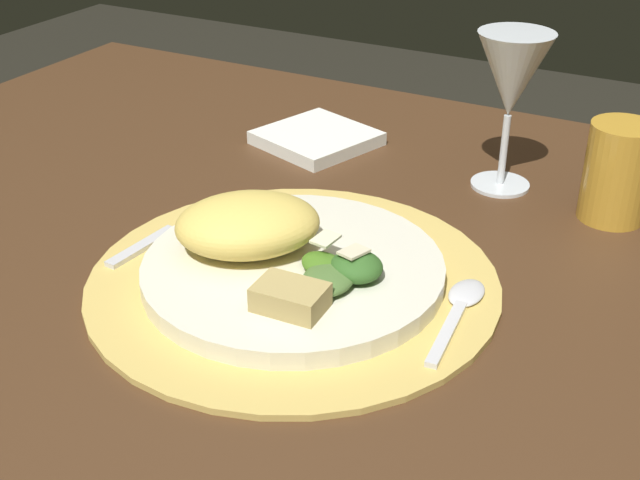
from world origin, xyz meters
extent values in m
cube|color=#472D19|center=(0.00, 0.00, 0.72)|extent=(1.29, 0.96, 0.02)
cylinder|color=#48301D|center=(-0.57, 0.41, 0.36)|extent=(0.06, 0.06, 0.71)
cylinder|color=#D3B258|center=(0.01, -0.04, 0.74)|extent=(0.37, 0.37, 0.01)
cylinder|color=silver|center=(0.01, -0.04, 0.75)|extent=(0.27, 0.27, 0.02)
ellipsoid|color=#E9C85C|center=(-0.04, -0.04, 0.78)|extent=(0.16, 0.16, 0.05)
ellipsoid|color=#44731F|center=(0.04, -0.04, 0.76)|extent=(0.06, 0.05, 0.02)
ellipsoid|color=#4B6D32|center=(0.06, -0.06, 0.76)|extent=(0.05, 0.06, 0.02)
ellipsoid|color=#326023|center=(0.07, -0.04, 0.77)|extent=(0.06, 0.05, 0.02)
cube|color=beige|center=(0.07, -0.04, 0.78)|extent=(0.02, 0.03, 0.00)
cube|color=beige|center=(0.03, -0.03, 0.78)|extent=(0.02, 0.03, 0.00)
cube|color=tan|center=(0.04, -0.10, 0.77)|extent=(0.06, 0.04, 0.02)
cube|color=silver|center=(-0.14, -0.06, 0.74)|extent=(0.02, 0.09, 0.00)
cube|color=silver|center=(-0.14, 0.03, 0.74)|extent=(0.01, 0.05, 0.00)
cube|color=silver|center=(-0.14, 0.03, 0.74)|extent=(0.01, 0.05, 0.00)
cube|color=silver|center=(-0.13, 0.03, 0.74)|extent=(0.01, 0.05, 0.00)
cube|color=silver|center=(-0.13, 0.03, 0.74)|extent=(0.01, 0.05, 0.00)
cube|color=silver|center=(0.16, -0.06, 0.74)|extent=(0.02, 0.09, 0.00)
ellipsoid|color=silver|center=(0.15, 0.01, 0.74)|extent=(0.03, 0.05, 0.01)
cube|color=white|center=(-0.13, 0.25, 0.74)|extent=(0.15, 0.15, 0.02)
cylinder|color=silver|center=(0.11, 0.24, 0.74)|extent=(0.06, 0.06, 0.00)
cylinder|color=silver|center=(0.11, 0.24, 0.78)|extent=(0.01, 0.01, 0.08)
cone|color=silver|center=(0.11, 0.24, 0.86)|extent=(0.08, 0.08, 0.09)
cylinder|color=gold|center=(0.23, 0.23, 0.78)|extent=(0.07, 0.07, 0.10)
camera|label=1|loc=(0.33, -0.59, 1.13)|focal=47.17mm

